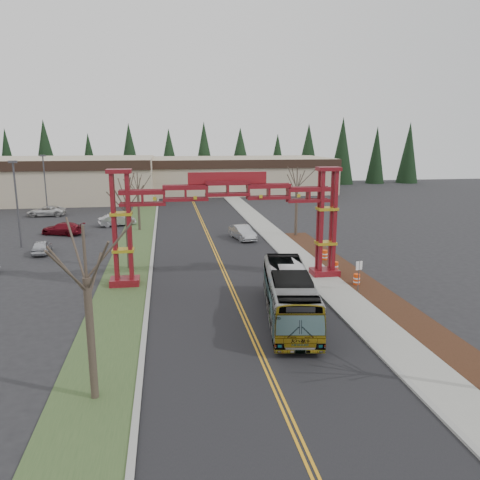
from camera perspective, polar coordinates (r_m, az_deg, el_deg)
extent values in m
plane|color=black|center=(21.17, 5.34, -19.53)|extent=(200.00, 200.00, 0.00)
cube|color=black|center=(44.05, -2.67, -2.26)|extent=(12.00, 110.00, 0.02)
cube|color=orange|center=(44.04, -2.82, -2.25)|extent=(0.12, 100.00, 0.01)
cube|color=orange|center=(44.06, -2.51, -2.24)|extent=(0.12, 100.00, 0.01)
cube|color=gray|center=(45.10, 5.12, -1.87)|extent=(0.30, 110.00, 0.15)
cube|color=gray|center=(45.47, 6.90, -1.79)|extent=(2.60, 110.00, 0.14)
cube|color=#321D10|center=(33.05, 18.47, -7.90)|extent=(2.60, 50.00, 0.12)
cube|color=#344D26|center=(43.93, -13.10, -2.58)|extent=(4.00, 110.00, 0.08)
cube|color=gray|center=(43.82, -10.69, -2.46)|extent=(0.30, 110.00, 0.15)
cube|color=#5D0C0D|center=(37.15, -13.85, -4.97)|extent=(2.20, 1.60, 0.60)
cube|color=#5D0C0D|center=(35.84, -15.12, 1.42)|extent=(0.28, 0.28, 8.00)
cube|color=#5D0C0D|center=(35.74, -13.37, 1.48)|extent=(0.28, 0.28, 8.00)
cube|color=#5D0C0D|center=(36.53, -15.01, 1.63)|extent=(0.28, 0.28, 8.00)
cube|color=#5D0C0D|center=(36.42, -13.29, 1.69)|extent=(0.28, 0.28, 8.00)
cube|color=gold|center=(36.50, -14.05, -1.22)|extent=(1.60, 1.10, 0.22)
cube|color=gold|center=(35.96, -14.28, 3.12)|extent=(1.60, 1.10, 0.22)
cube|color=#5D0C0D|center=(35.60, -14.55, 8.13)|extent=(1.80, 1.20, 0.30)
cube|color=#5D0C0D|center=(39.09, 10.26, -3.93)|extent=(2.20, 1.60, 0.60)
cube|color=#5D0C0D|center=(37.62, 9.89, 2.17)|extent=(0.28, 0.28, 8.00)
cube|color=#5D0C0D|center=(37.98, 11.46, 2.21)|extent=(0.28, 0.28, 8.00)
cube|color=#5D0C0D|center=(38.27, 9.56, 2.36)|extent=(0.28, 0.28, 8.00)
cube|color=#5D0C0D|center=(38.63, 11.11, 2.39)|extent=(0.28, 0.28, 8.00)
cube|color=gold|center=(38.47, 10.40, -0.35)|extent=(1.60, 1.10, 0.22)
cube|color=gold|center=(37.96, 10.57, 3.77)|extent=(1.60, 1.10, 0.22)
cube|color=#5D0C0D|center=(37.63, 10.76, 8.52)|extent=(1.80, 1.20, 0.30)
cube|color=#5D0C0D|center=(35.85, -1.54, 6.54)|extent=(16.00, 0.90, 1.00)
cube|color=#5D0C0D|center=(35.96, -1.53, 5.11)|extent=(16.00, 0.90, 0.60)
cube|color=maroon|center=(35.79, -1.54, 7.57)|extent=(6.00, 0.25, 0.90)
cube|color=#BBAE8F|center=(93.19, -24.94, 6.72)|extent=(46.00, 22.00, 7.50)
cube|color=black|center=(82.39, -27.19, 7.97)|extent=(46.00, 0.40, 1.60)
cube|color=#BBAE8F|center=(98.75, -0.45, 7.98)|extent=(38.00, 20.00, 7.00)
cube|color=black|center=(88.62, 0.53, 9.22)|extent=(38.00, 0.40, 1.60)
cone|color=black|center=(114.44, -26.27, 8.84)|extent=(5.60, 5.60, 13.00)
cylinder|color=#382D26|center=(114.81, -26.00, 6.01)|extent=(0.80, 0.80, 1.60)
cone|color=black|center=(112.25, -22.08, 9.16)|extent=(5.60, 5.60, 13.00)
cylinder|color=#382D26|center=(112.63, -21.84, 6.27)|extent=(0.80, 0.80, 1.60)
cone|color=black|center=(110.68, -17.73, 9.44)|extent=(5.60, 5.60, 13.00)
cylinder|color=#382D26|center=(111.07, -17.54, 6.51)|extent=(0.80, 0.80, 1.60)
cone|color=black|center=(109.74, -13.28, 9.68)|extent=(5.60, 5.60, 13.00)
cylinder|color=#382D26|center=(110.13, -13.14, 6.72)|extent=(0.80, 0.80, 1.60)
cone|color=black|center=(109.46, -8.78, 9.85)|extent=(5.60, 5.60, 13.00)
cylinder|color=#382D26|center=(109.85, -8.68, 6.88)|extent=(0.80, 0.80, 1.60)
cone|color=black|center=(109.84, -4.28, 9.97)|extent=(5.60, 5.60, 13.00)
cylinder|color=#382D26|center=(110.23, -4.23, 7.01)|extent=(0.80, 0.80, 1.60)
cone|color=black|center=(110.87, 0.17, 10.03)|extent=(5.60, 5.60, 13.00)
cylinder|color=#382D26|center=(111.26, 0.17, 7.09)|extent=(0.80, 0.80, 1.60)
cone|color=black|center=(112.53, 4.51, 10.02)|extent=(5.60, 5.60, 13.00)
cylinder|color=#382D26|center=(112.92, 4.47, 7.13)|extent=(0.80, 0.80, 1.60)
cone|color=black|center=(114.81, 8.71, 9.97)|extent=(5.60, 5.60, 13.00)
cylinder|color=#382D26|center=(115.18, 8.61, 7.14)|extent=(0.80, 0.80, 1.60)
cone|color=black|center=(117.65, 12.72, 9.87)|extent=(5.60, 5.60, 13.00)
cylinder|color=#382D26|center=(118.01, 12.58, 7.10)|extent=(0.80, 0.80, 1.60)
cone|color=black|center=(121.02, 16.52, 9.73)|extent=(5.60, 5.60, 13.00)
cylinder|color=#382D26|center=(121.38, 16.35, 7.04)|extent=(0.80, 0.80, 1.60)
cone|color=black|center=(124.89, 20.09, 9.56)|extent=(5.60, 5.60, 13.00)
cylinder|color=#382D26|center=(125.23, 19.90, 6.96)|extent=(0.80, 0.80, 1.60)
imported|color=#A7ABAF|center=(29.49, 6.02, -6.68)|extent=(4.33, 11.48, 3.12)
imported|color=#A5A8AD|center=(52.12, 0.30, 0.93)|extent=(2.65, 5.00, 1.57)
imported|color=silver|center=(49.74, -23.02, -0.77)|extent=(1.91, 4.04, 1.34)
imported|color=maroon|center=(58.39, -20.82, 1.31)|extent=(5.43, 3.88, 1.46)
imported|color=#A3A3AB|center=(62.11, -14.76, 2.37)|extent=(4.89, 2.90, 1.52)
imported|color=silver|center=(73.09, -22.56, 3.27)|extent=(5.43, 2.72, 1.48)
cylinder|color=#382D26|center=(21.27, -17.71, -11.52)|extent=(0.34, 0.34, 5.52)
cylinder|color=#382D26|center=(20.06, -18.42, -1.50)|extent=(0.13, 0.13, 2.32)
cylinder|color=#382D26|center=(41.20, -13.50, 0.53)|extent=(0.34, 0.34, 5.85)
cylinder|color=#382D26|center=(40.58, -13.78, 6.05)|extent=(0.13, 0.13, 2.35)
cylinder|color=#382D26|center=(58.19, -12.23, 3.61)|extent=(0.30, 0.30, 5.06)
cylinder|color=#382D26|center=(57.78, -12.39, 7.01)|extent=(0.11, 0.11, 2.07)
cylinder|color=#382D26|center=(53.95, 6.87, 3.48)|extent=(0.33, 0.33, 5.72)
cylinder|color=#382D26|center=(53.49, 6.98, 7.61)|extent=(0.13, 0.13, 2.30)
cylinder|color=#3F3F44|center=(52.71, -25.52, 3.77)|extent=(0.19, 0.19, 8.68)
cube|color=#3F3F44|center=(52.32, -25.97, 8.57)|extent=(0.77, 0.39, 0.24)
cylinder|color=#3F3F44|center=(74.44, -22.65, 6.14)|extent=(0.19, 0.19, 8.46)
cube|color=#3F3F44|center=(74.16, -22.93, 9.45)|extent=(0.75, 0.38, 0.24)
cylinder|color=#3F3F44|center=(35.36, 14.25, -4.39)|extent=(0.06, 0.06, 2.37)
cube|color=white|center=(35.12, 14.32, -3.04)|extent=(0.53, 0.18, 0.65)
cylinder|color=#F0430D|center=(37.10, 14.03, -4.73)|extent=(0.49, 0.49, 0.93)
cylinder|color=white|center=(37.06, 14.04, -4.53)|extent=(0.50, 0.50, 0.11)
cylinder|color=white|center=(37.14, 14.01, -4.94)|extent=(0.50, 0.50, 0.11)
cylinder|color=#F0430D|center=(39.84, 11.49, -3.34)|extent=(0.54, 0.54, 1.04)
cylinder|color=white|center=(39.80, 11.50, -3.13)|extent=(0.56, 0.56, 0.12)
cylinder|color=white|center=(39.88, 11.48, -3.56)|extent=(0.56, 0.56, 0.12)
cylinder|color=#F0430D|center=(43.81, 10.27, -1.87)|extent=(0.53, 0.53, 1.01)
cylinder|color=white|center=(43.77, 10.27, -1.68)|extent=(0.55, 0.55, 0.12)
cylinder|color=white|center=(43.85, 10.26, -2.06)|extent=(0.55, 0.55, 0.12)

